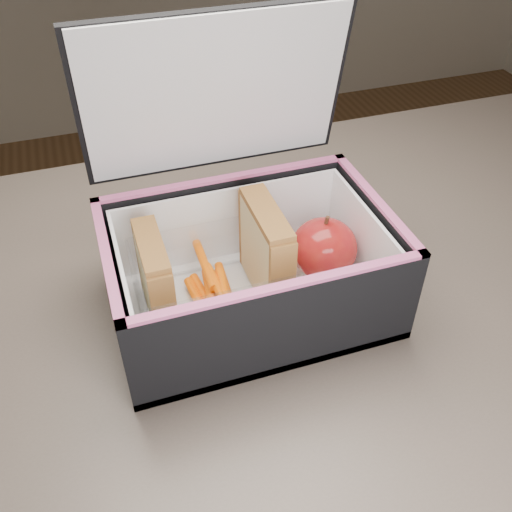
% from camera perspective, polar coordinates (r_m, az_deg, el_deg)
% --- Properties ---
extents(kitchen_table, '(1.20, 0.80, 0.75)m').
position_cam_1_polar(kitchen_table, '(0.72, 5.84, -9.72)').
color(kitchen_table, brown).
rests_on(kitchen_table, ground).
extents(lunch_bag, '(0.30, 0.24, 0.30)m').
position_cam_1_polar(lunch_bag, '(0.61, -0.72, -0.55)').
color(lunch_bag, black).
rests_on(lunch_bag, kitchen_table).
extents(plastic_tub, '(0.16, 0.12, 0.07)m').
position_cam_1_polar(plastic_tub, '(0.61, -4.34, -2.38)').
color(plastic_tub, white).
rests_on(plastic_tub, lunch_bag).
extents(sandwich_left, '(0.02, 0.09, 0.10)m').
position_cam_1_polar(sandwich_left, '(0.59, -10.01, -2.29)').
color(sandwich_left, tan).
rests_on(sandwich_left, plastic_tub).
extents(sandwich_right, '(0.03, 0.10, 0.11)m').
position_cam_1_polar(sandwich_right, '(0.61, 0.99, 0.45)').
color(sandwich_right, tan).
rests_on(sandwich_right, plastic_tub).
extents(carrot_sticks, '(0.05, 0.14, 0.03)m').
position_cam_1_polar(carrot_sticks, '(0.62, -3.97, -3.86)').
color(carrot_sticks, '#FF6900').
rests_on(carrot_sticks, plastic_tub).
extents(paper_napkin, '(0.08, 0.08, 0.01)m').
position_cam_1_polar(paper_napkin, '(0.67, 6.77, -1.85)').
color(paper_napkin, white).
rests_on(paper_napkin, lunch_bag).
extents(red_apple, '(0.09, 0.09, 0.08)m').
position_cam_1_polar(red_apple, '(0.64, 6.81, 0.77)').
color(red_apple, maroon).
rests_on(red_apple, paper_napkin).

